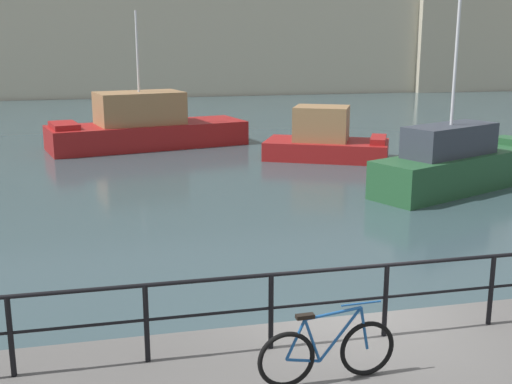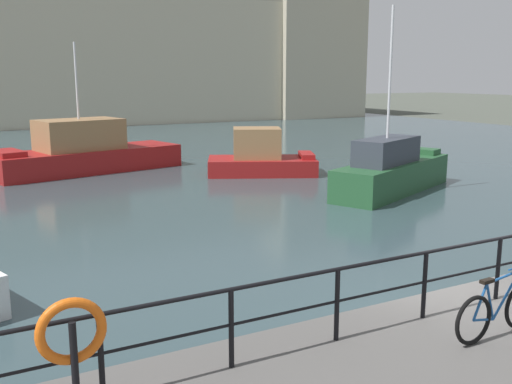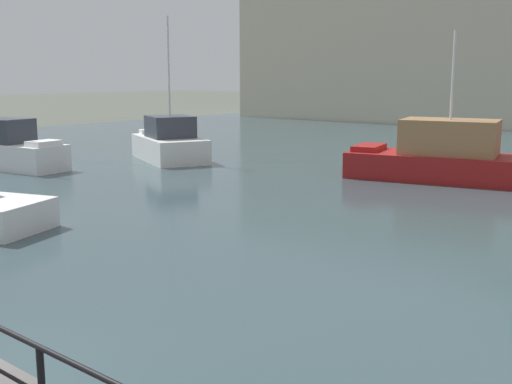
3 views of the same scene
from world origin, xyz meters
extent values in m
cube|color=white|center=(-15.78, 18.80, 0.62)|extent=(5.98, 4.68, 1.22)
cube|color=#333842|center=(-15.60, 18.72, 1.79)|extent=(2.98, 2.91, 1.10)
cube|color=white|center=(-17.82, 19.77, 1.35)|extent=(1.37, 1.94, 0.24)
cylinder|color=silver|center=(-15.60, 18.72, 4.83)|extent=(0.10, 0.10, 5.00)
cube|color=maroon|center=(-1.59, 21.98, 0.57)|extent=(9.50, 4.86, 1.11)
cube|color=#997047|center=(-1.94, 21.90, 1.86)|extent=(4.29, 3.15, 1.47)
cube|color=maroon|center=(-5.31, 21.13, 1.24)|extent=(1.52, 2.22, 0.24)
cylinder|color=silver|center=(-1.94, 21.90, 4.41)|extent=(0.10, 0.10, 3.63)
cube|color=white|center=(-17.13, 12.32, 1.36)|extent=(1.13, 1.53, 0.24)
camera|label=1|loc=(-3.46, -8.51, 5.06)|focal=45.32mm
camera|label=2|loc=(-7.73, -6.96, 4.63)|focal=40.70mm
camera|label=3|loc=(8.44, -3.66, 4.46)|focal=44.11mm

